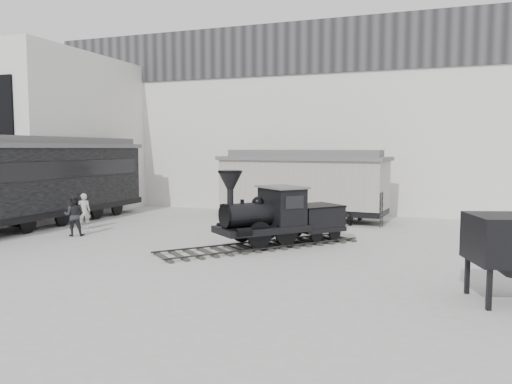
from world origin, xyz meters
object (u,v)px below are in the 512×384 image
at_px(passenger_coach, 33,181).
at_px(visitor_a, 84,211).
at_px(locomotive, 276,219).
at_px(boxcar, 302,183).
at_px(visitor_b, 74,215).

xyz_separation_m(passenger_coach, visitor_a, (2.73, 0.17, -1.37)).
relative_size(locomotive, passenger_coach, 0.49).
relative_size(locomotive, boxcar, 0.79).
height_order(locomotive, visitor_a, locomotive).
xyz_separation_m(locomotive, visitor_b, (-8.82, -0.70, -0.17)).
xyz_separation_m(boxcar, passenger_coach, (-11.52, -6.68, 0.28)).
xyz_separation_m(locomotive, visitor_a, (-9.63, 0.92, -0.23)).
xyz_separation_m(passenger_coach, visitor_b, (3.53, -1.46, -1.31)).
distance_m(passenger_coach, visitor_a, 3.05).
bearing_deg(boxcar, locomotive, -76.83).
xyz_separation_m(boxcar, visitor_b, (-7.99, -8.14, -1.03)).
relative_size(boxcar, visitor_a, 5.51).
bearing_deg(visitor_b, passenger_coach, -47.57).
height_order(passenger_coach, visitor_a, passenger_coach).
bearing_deg(locomotive, boxcar, 138.03).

